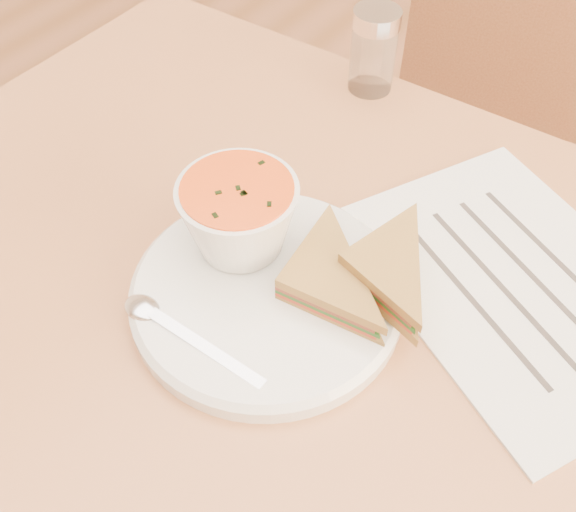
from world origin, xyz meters
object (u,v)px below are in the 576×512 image
Objects in this scene: chair_far at (480,182)px; condiment_shaker at (373,51)px; plate at (267,294)px; soup_bowl at (239,219)px; dining_table at (299,442)px.

chair_far is 9.08× the size of condiment_shaker.
soup_bowl reaches higher than plate.
condiment_shaker is at bearing 104.70° from plate.
soup_bowl is at bearing 151.55° from plate.
soup_bowl is at bearing -82.74° from condiment_shaker.
soup_bowl is (-0.07, -0.01, 0.43)m from dining_table.
soup_bowl is (-0.08, -0.55, 0.33)m from chair_far.
chair_far is 8.47× the size of soup_bowl.
chair_far is (0.02, 0.53, 0.10)m from dining_table.
dining_table is 0.54m from condiment_shaker.
dining_table is at bearing -70.90° from condiment_shaker.
chair_far reaches higher than condiment_shaker.
plate is 0.37m from condiment_shaker.
dining_table is 9.49× the size of condiment_shaker.
condiment_shaker reaches higher than plate.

